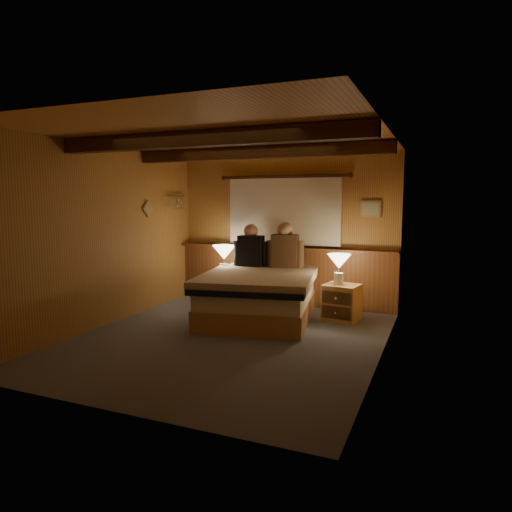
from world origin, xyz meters
The scene contains 19 objects.
floor centered at (0.00, 0.00, 0.00)m, with size 4.20×4.20×0.00m, color #565C66.
ceiling centered at (0.00, 0.00, 2.40)m, with size 4.20×4.20×0.00m, color #E0A254.
wall_back centered at (0.00, 2.10, 1.20)m, with size 3.60×3.60×0.00m, color #BA8742.
wall_left centered at (-1.80, 0.00, 1.20)m, with size 4.20×4.20×0.00m, color #BA8742.
wall_right centered at (1.80, 0.00, 1.20)m, with size 4.20×4.20×0.00m, color #BA8742.
wall_front centered at (0.00, -2.10, 1.20)m, with size 3.60×3.60×0.00m, color #BA8742.
wainscot centered at (0.00, 2.04, 0.49)m, with size 3.60×0.23×0.94m.
curtain_window centered at (0.00, 2.03, 1.52)m, with size 2.18×0.09×1.11m.
ceiling_beams centered at (0.00, 0.15, 2.31)m, with size 3.60×1.65×0.16m.
coat_rail centered at (-1.72, 1.58, 1.67)m, with size 0.05×0.55×0.24m.
framed_print centered at (1.35, 2.08, 1.55)m, with size 0.30×0.04×0.25m.
bed centered at (-0.01, 1.02, 0.34)m, with size 1.79×2.16×0.66m.
nightstand_left centered at (-0.82, 1.56, 0.25)m, with size 0.53×0.49×0.50m.
nightstand_right centered at (1.09, 1.37, 0.26)m, with size 0.52×0.48×0.51m.
lamp_left centered at (-0.82, 1.55, 0.83)m, with size 0.36×0.36×0.48m.
lamp_right centered at (1.04, 1.36, 0.81)m, with size 0.33×0.33×0.43m.
person_left centered at (-0.39, 1.61, 0.93)m, with size 0.56×0.26×0.68m.
person_right centered at (0.14, 1.70, 0.95)m, with size 0.58×0.28×0.71m.
duffel_bag centered at (-0.83, 1.57, 0.17)m, with size 0.57×0.37×0.40m.
Camera 1 is at (2.36, -4.87, 1.67)m, focal length 32.00 mm.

